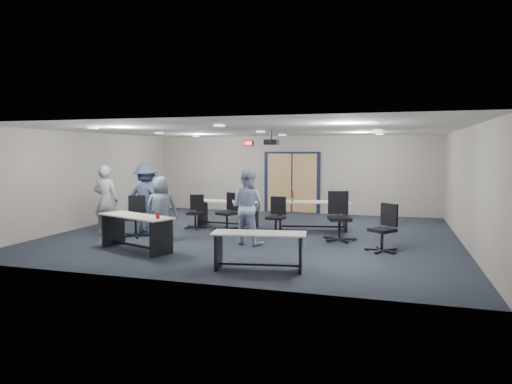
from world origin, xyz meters
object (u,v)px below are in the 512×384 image
(chair_back_b, at_px, (227,212))
(person_back, at_px, (146,198))
(chair_back_c, at_px, (276,216))
(chair_loose_left, at_px, (135,216))
(person_gray, at_px, (106,201))
(table_front_right, at_px, (259,244))
(chair_back_d, at_px, (340,216))
(chair_loose_right, at_px, (382,228))
(table_front_left, at_px, (136,226))
(table_back_left, at_px, (228,209))
(chair_back_a, at_px, (195,212))
(person_plaid, at_px, (161,209))
(person_lightblue, at_px, (247,207))
(table_back_right, at_px, (312,210))

(chair_back_b, distance_m, person_back, 2.19)
(chair_back_c, height_order, chair_loose_left, chair_loose_left)
(person_gray, bearing_deg, chair_back_b, -152.77)
(table_front_right, relative_size, chair_back_c, 1.79)
(chair_back_d, bearing_deg, chair_loose_right, -59.21)
(chair_back_c, distance_m, person_back, 3.50)
(chair_back_b, relative_size, chair_loose_right, 0.99)
(table_front_left, distance_m, table_back_left, 3.62)
(chair_loose_left, height_order, person_back, person_back)
(table_back_left, bearing_deg, person_gray, -133.56)
(table_back_left, bearing_deg, chair_back_a, -140.54)
(chair_loose_left, height_order, person_plaid, person_plaid)
(chair_back_a, bearing_deg, person_lightblue, -48.53)
(chair_back_b, bearing_deg, chair_back_d, 14.43)
(chair_back_d, distance_m, chair_loose_right, 1.40)
(person_lightblue, bearing_deg, chair_back_b, -42.76)
(person_back, bearing_deg, chair_back_d, -174.89)
(table_back_left, relative_size, person_gray, 1.03)
(chair_back_a, xyz_separation_m, chair_back_c, (2.42, -0.37, 0.02))
(chair_back_c, xyz_separation_m, person_plaid, (-2.43, -1.54, 0.29))
(chair_back_d, xyz_separation_m, chair_loose_left, (-5.01, -0.93, -0.08))
(chair_loose_right, bearing_deg, person_back, -148.58)
(chair_loose_right, distance_m, person_gray, 6.82)
(chair_loose_left, bearing_deg, person_lightblue, -21.04)
(table_front_right, height_order, chair_loose_left, chair_loose_left)
(table_front_left, bearing_deg, person_gray, 163.55)
(table_front_right, height_order, chair_back_a, chair_back_a)
(table_front_left, bearing_deg, chair_loose_right, 36.90)
(chair_loose_right, distance_m, person_plaid, 5.12)
(chair_back_a, relative_size, chair_back_c, 0.95)
(person_plaid, bearing_deg, table_front_left, 63.68)
(chair_back_a, distance_m, chair_back_d, 4.13)
(table_front_left, bearing_deg, chair_back_a, 110.93)
(chair_back_c, bearing_deg, chair_loose_right, -20.29)
(table_front_left, relative_size, person_gray, 1.10)
(chair_loose_right, bearing_deg, chair_back_a, -159.48)
(person_gray, bearing_deg, table_front_right, 151.49)
(table_back_left, height_order, chair_loose_left, chair_loose_left)
(table_front_right, distance_m, chair_back_c, 3.48)
(chair_back_d, xyz_separation_m, person_back, (-5.09, -0.25, 0.32))
(table_front_left, relative_size, person_lightblue, 1.15)
(chair_back_b, xyz_separation_m, person_lightblue, (1.10, -1.60, 0.36))
(person_plaid, bearing_deg, person_gray, -32.72)
(chair_back_d, xyz_separation_m, person_plaid, (-4.09, -1.26, 0.19))
(table_back_right, relative_size, chair_back_b, 2.02)
(table_front_right, xyz_separation_m, table_back_left, (-2.21, 4.34, 0.04))
(table_back_left, xyz_separation_m, chair_loose_left, (-1.71, -2.11, 0.01))
(table_front_left, bearing_deg, chair_loose_left, 143.84)
(table_back_left, relative_size, chair_back_a, 2.00)
(chair_back_d, relative_size, person_gray, 0.65)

